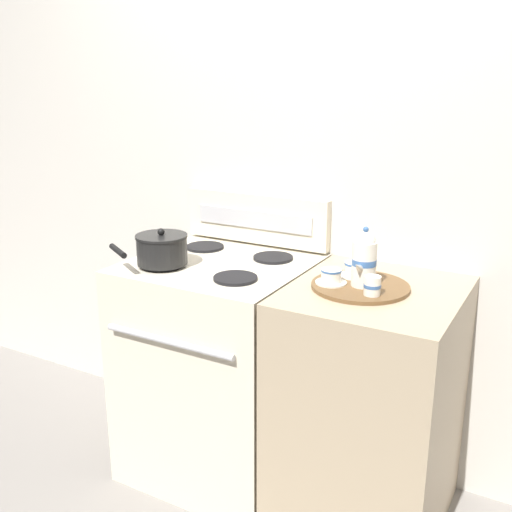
% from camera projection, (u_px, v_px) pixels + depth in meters
% --- Properties ---
extents(ground_plane, '(6.00, 6.00, 0.00)m').
position_uv_depth(ground_plane, '(282.00, 484.00, 2.52)').
color(ground_plane, gray).
extents(wall_back, '(6.00, 0.05, 2.20)m').
position_uv_depth(wall_back, '(324.00, 213.00, 2.50)').
color(wall_back, beige).
rests_on(wall_back, ground).
extents(stove, '(0.70, 0.69, 0.94)m').
position_uv_depth(stove, '(221.00, 367.00, 2.53)').
color(stove, beige).
rests_on(stove, ground).
extents(control_panel, '(0.68, 0.05, 0.22)m').
position_uv_depth(control_panel, '(256.00, 218.00, 2.62)').
color(control_panel, beige).
rests_on(control_panel, stove).
extents(side_counter, '(0.59, 0.66, 0.93)m').
position_uv_depth(side_counter, '(369.00, 407.00, 2.22)').
color(side_counter, tan).
rests_on(side_counter, ground).
extents(saucepan, '(0.26, 0.30, 0.14)m').
position_uv_depth(saucepan, '(161.00, 249.00, 2.33)').
color(saucepan, black).
rests_on(saucepan, stove).
extents(serving_tray, '(0.35, 0.35, 0.01)m').
position_uv_depth(serving_tray, '(360.00, 286.00, 2.10)').
color(serving_tray, brown).
rests_on(serving_tray, side_counter).
extents(teapot, '(0.09, 0.14, 0.21)m').
position_uv_depth(teapot, '(364.00, 259.00, 2.06)').
color(teapot, white).
rests_on(teapot, serving_tray).
extents(teacup_left, '(0.11, 0.11, 0.05)m').
position_uv_depth(teacup_left, '(354.00, 269.00, 2.18)').
color(teacup_left, white).
rests_on(teacup_left, serving_tray).
extents(teacup_right, '(0.11, 0.11, 0.05)m').
position_uv_depth(teacup_right, '(331.00, 276.00, 2.10)').
color(teacup_right, white).
rests_on(teacup_right, serving_tray).
extents(creamer_jug, '(0.06, 0.06, 0.07)m').
position_uv_depth(creamer_jug, '(372.00, 286.00, 1.99)').
color(creamer_jug, white).
rests_on(creamer_jug, serving_tray).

